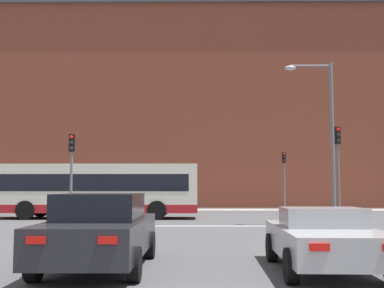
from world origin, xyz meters
TOP-DOWN VIEW (x-y plane):
  - stop_line_strip at (0.00, 16.42)m, footprint 9.05×0.30m
  - far_pavement at (0.00, 31.60)m, footprint 70.06×2.50m
  - brick_civic_building at (-2.18, 42.51)m, footprint 48.64×15.53m
  - car_saloon_left at (-2.48, 5.31)m, footprint 2.04×4.80m
  - car_roadster_right at (2.15, 5.03)m, footprint 2.10×4.33m
  - bus_crossing_lead at (-5.98, 21.56)m, footprint 11.14×2.78m
  - traffic_light_far_right at (6.14, 31.32)m, footprint 0.26×0.31m
  - traffic_light_near_left at (-6.20, 17.04)m, footprint 0.26×0.31m
  - traffic_light_near_right at (6.08, 17.26)m, footprint 0.26×0.31m
  - street_lamp_junction at (5.39, 16.92)m, footprint 2.20×0.36m
  - pedestrian_waiting at (-3.43, 31.22)m, footprint 0.45×0.43m

SIDE VIEW (x-z plane):
  - stop_line_strip at x=0.00m, z-range 0.00..0.01m
  - far_pavement at x=0.00m, z-range 0.00..0.01m
  - car_roadster_right at x=2.15m, z-range 0.01..1.30m
  - car_saloon_left at x=-2.48m, z-range 0.01..1.58m
  - pedestrian_waiting at x=-3.43m, z-range 0.13..1.76m
  - bus_crossing_lead at x=-5.98m, z-range 0.10..3.05m
  - traffic_light_near_left at x=-6.20m, z-range 0.72..4.85m
  - traffic_light_far_right at x=6.14m, z-range 0.74..5.08m
  - traffic_light_near_right at x=6.08m, z-range 0.76..5.25m
  - street_lamp_junction at x=5.39m, z-range 0.82..8.27m
  - brick_civic_building at x=-2.18m, z-range -2.87..22.38m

